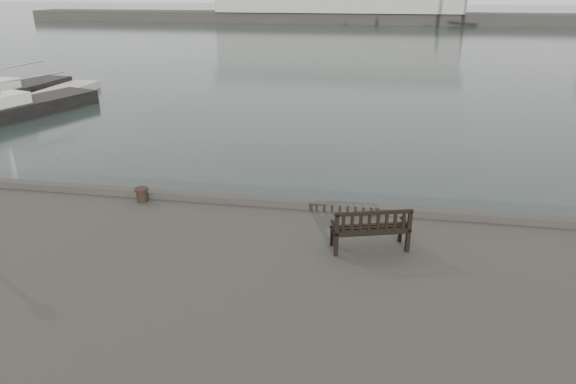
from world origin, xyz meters
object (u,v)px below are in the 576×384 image
(bench, at_px, (370,236))
(bollard_left, at_px, (142,195))
(yacht_b, at_px, (4,98))
(yacht_c, at_px, (13,114))

(bench, height_order, bollard_left, bench)
(yacht_b, distance_m, yacht_c, 5.15)
(yacht_b, bearing_deg, bench, -33.81)
(bollard_left, bearing_deg, bench, -15.11)
(bollard_left, height_order, yacht_c, yacht_c)
(bollard_left, relative_size, yacht_c, 0.03)
(bollard_left, bearing_deg, yacht_c, 136.46)
(bollard_left, height_order, yacht_b, yacht_b)
(bollard_left, xyz_separation_m, yacht_c, (-13.90, 13.21, -1.50))
(yacht_b, bearing_deg, yacht_c, -43.42)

